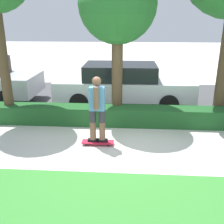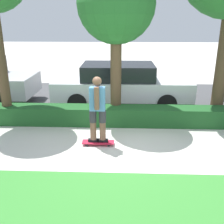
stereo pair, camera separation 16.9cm
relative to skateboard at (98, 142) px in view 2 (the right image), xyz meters
name	(u,v)px [view 2 (the right image)]	position (x,y,z in m)	size (l,w,h in m)	color
ground_plane	(120,150)	(0.54, -0.24, -0.07)	(60.00, 60.00, 0.00)	beige
street_asphalt	(121,99)	(0.54, 3.96, -0.06)	(18.46, 5.00, 0.01)	#474749
hedge_row	(121,116)	(0.54, 1.36, 0.20)	(18.46, 0.60, 0.53)	#1E5123
skateboard	(98,142)	(0.00, 0.00, 0.00)	(0.78, 0.24, 0.08)	red
skater_person	(98,108)	(0.00, 0.00, 0.88)	(0.49, 0.42, 1.62)	black
tree_mid	(116,6)	(0.39, 1.63, 3.17)	(2.09, 2.09, 4.34)	brown
parked_car_middle	(121,84)	(0.53, 3.24, 0.70)	(4.74, 1.87, 1.46)	silver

